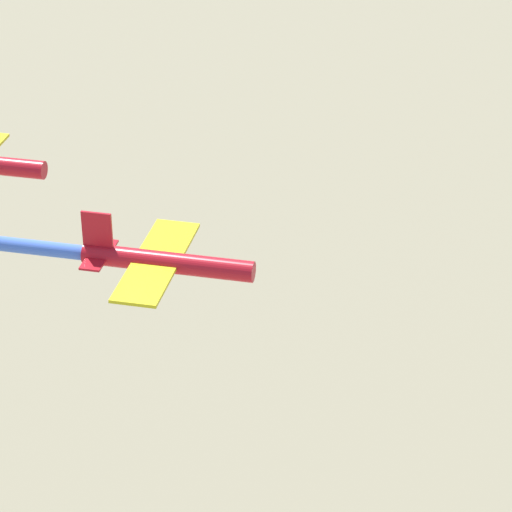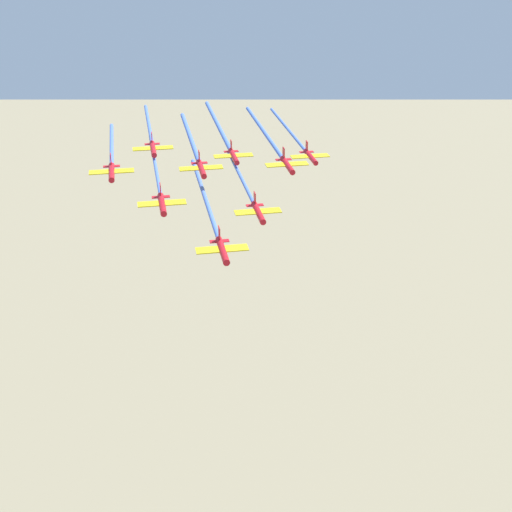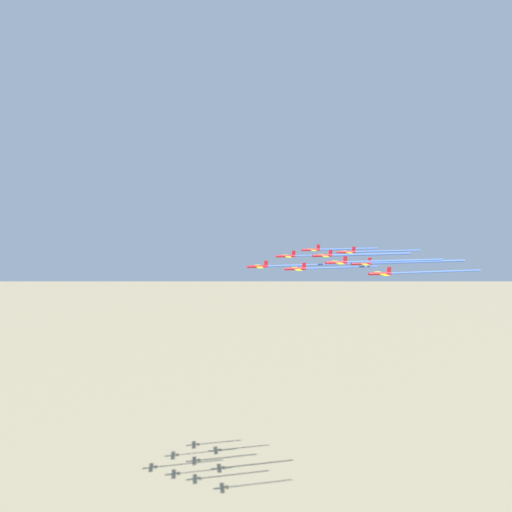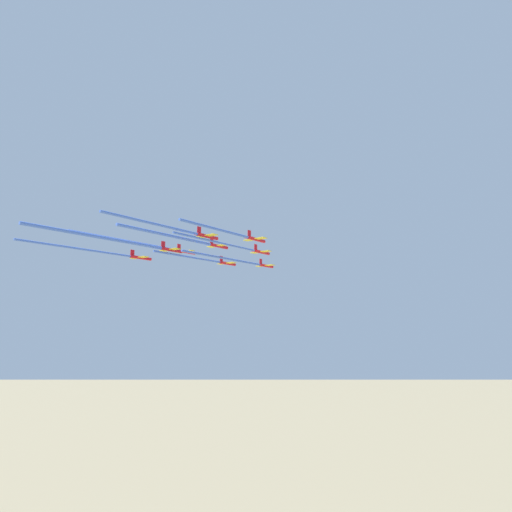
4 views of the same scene
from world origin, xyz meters
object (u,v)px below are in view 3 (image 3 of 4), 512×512
object	(u,v)px
jet_1	(296,269)
jet_7	(362,263)
jet_8	(347,252)
jet_4	(323,256)
jet_5	(312,250)
jet_0	(258,266)
jet_3	(337,262)
jet_2	(287,256)
jet_6	(381,274)

from	to	relation	value
jet_1	jet_7	distance (m)	35.88
jet_1	jet_8	bearing A→B (deg)	-59.53
jet_4	jet_7	distance (m)	21.02
jet_1	jet_5	world-z (taller)	jet_5
jet_7	jet_0	bearing A→B (deg)	78.91
jet_3	jet_8	bearing A→B (deg)	-29.54
jet_2	jet_4	size ratio (longest dim) A/B	1.00
jet_3	jet_6	world-z (taller)	jet_3
jet_2	jet_7	size ratio (longest dim) A/B	1.00
jet_0	jet_2	bearing A→B (deg)	-59.53
jet_0	jet_8	world-z (taller)	jet_8
jet_4	jet_8	world-z (taller)	jet_8
jet_5	jet_6	xyz separation A→B (m)	(27.01, 48.67, -4.89)
jet_6	jet_2	bearing A→B (deg)	40.36
jet_1	jet_4	bearing A→B (deg)	-59.53
jet_5	jet_8	size ratio (longest dim) A/B	1.00
jet_0	jet_3	world-z (taller)	jet_3
jet_6	jet_8	distance (m)	42.40
jet_2	jet_5	xyz separation A→B (m)	(-19.84, 6.20, 1.83)
jet_4	jet_8	xyz separation A→B (m)	(-19.84, 6.20, 0.08)
jet_2	jet_5	bearing A→B (deg)	-59.53
jet_1	jet_2	distance (m)	21.36
jet_0	jet_3	bearing A→B (deg)	-120.47
jet_4	jet_6	distance (m)	36.62
jet_2	jet_6	bearing A→B (deg)	-139.64
jet_0	jet_4	xyz separation A→B (m)	(-24.07, 26.55, 4.98)
jet_0	jet_4	world-z (taller)	jet_4
jet_0	jet_1	xyz separation A→B (m)	(-4.23, 20.35, 0.11)
jet_1	jet_5	xyz separation A→B (m)	(-35.46, -7.96, 5.29)
jet_1	jet_4	distance (m)	21.35
jet_3	jet_2	bearing A→B (deg)	29.54
jet_2	jet_1	bearing A→B (deg)	-180.00
jet_0	jet_6	size ratio (longest dim) A/B	1.00
jet_4	jet_8	bearing A→B (deg)	-59.53
jet_0	jet_7	world-z (taller)	jet_7
jet_2	jet_7	bearing A→B (deg)	-120.47
jet_8	jet_1	bearing A→B (deg)	120.47
jet_1	jet_3	size ratio (longest dim) A/B	1.00
jet_5	jet_8	bearing A→B (deg)	-120.47
jet_1	jet_8	size ratio (longest dim) A/B	1.00
jet_3	jet_8	distance (m)	36.34
jet_4	jet_7	world-z (taller)	jet_4
jet_5	jet_7	xyz separation A→B (m)	(11.39, 34.51, -3.55)
jet_7	jet_4	bearing A→B (deg)	59.53
jet_3	jet_6	distance (m)	21.19
jet_0	jet_4	bearing A→B (deg)	-90.00
jet_0	jet_3	size ratio (longest dim) A/B	1.00
jet_1	jet_5	size ratio (longest dim) A/B	1.00
jet_1	jet_5	distance (m)	36.73
jet_3	jet_7	size ratio (longest dim) A/B	1.00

